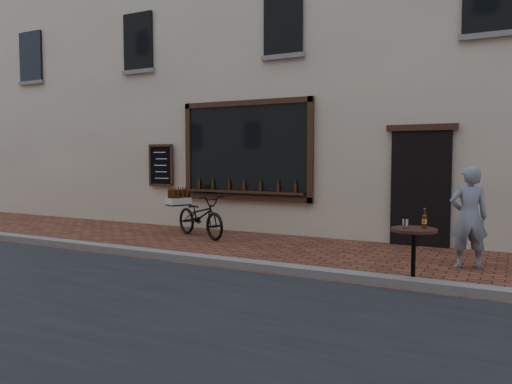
% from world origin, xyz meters
% --- Properties ---
extents(ground, '(90.00, 90.00, 0.00)m').
position_xyz_m(ground, '(0.00, 0.00, 0.00)').
color(ground, '#522A1A').
rests_on(ground, ground).
extents(kerb, '(90.00, 0.25, 0.12)m').
position_xyz_m(kerb, '(0.00, 0.20, 0.06)').
color(kerb, slate).
rests_on(kerb, ground).
extents(shop_building, '(28.00, 6.20, 10.00)m').
position_xyz_m(shop_building, '(0.00, 6.50, 5.00)').
color(shop_building, beige).
rests_on(shop_building, ground).
extents(cargo_bicycle, '(2.03, 1.31, 0.97)m').
position_xyz_m(cargo_bicycle, '(-2.45, 2.38, 0.46)').
color(cargo_bicycle, black).
rests_on(cargo_bicycle, ground).
extents(bistro_table, '(0.60, 0.60, 1.02)m').
position_xyz_m(bistro_table, '(2.36, 0.35, 0.55)').
color(bistro_table, black).
rests_on(bistro_table, ground).
extents(pedestrian, '(0.67, 0.55, 1.57)m').
position_xyz_m(pedestrian, '(2.90, 1.83, 0.78)').
color(pedestrian, slate).
rests_on(pedestrian, ground).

